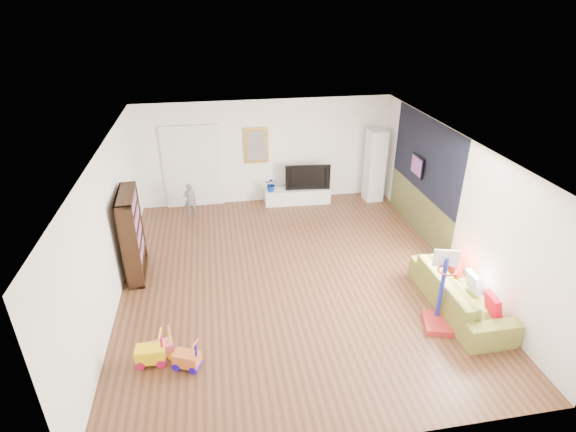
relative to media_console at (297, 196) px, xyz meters
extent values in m
cube|color=brown|center=(-0.77, -3.40, -0.20)|extent=(6.50, 7.50, 0.00)
cube|color=white|center=(-0.77, -3.40, 2.50)|extent=(6.50, 7.50, 0.00)
cube|color=white|center=(-0.77, 0.35, 1.15)|extent=(6.50, 0.00, 2.70)
cube|color=white|center=(-0.77, -7.15, 1.15)|extent=(6.50, 0.00, 2.70)
cube|color=silver|center=(-4.02, -3.40, 1.15)|extent=(0.00, 7.50, 2.70)
cube|color=silver|center=(2.48, -3.40, 1.15)|extent=(0.00, 7.50, 2.70)
cube|color=black|center=(2.46, -2.00, 1.65)|extent=(0.01, 3.20, 1.70)
cube|color=brown|center=(2.46, -2.00, 0.30)|extent=(0.01, 3.20, 1.00)
cube|color=white|center=(-2.67, 0.31, 0.85)|extent=(1.45, 0.06, 2.10)
cube|color=gold|center=(-1.02, 0.31, 1.35)|extent=(0.62, 0.06, 0.92)
cube|color=#7F3F8C|center=(2.40, -1.80, 1.35)|extent=(0.04, 0.56, 0.46)
cube|color=white|center=(0.00, 0.00, 0.00)|extent=(1.74, 0.50, 0.40)
cube|color=white|center=(2.05, -0.11, 0.76)|extent=(0.47, 0.47, 1.92)
cube|color=black|center=(-3.78, -2.74, 0.67)|extent=(0.38, 1.21, 1.74)
imported|color=olive|center=(1.97, -4.89, 0.13)|extent=(0.91, 2.27, 0.66)
cube|color=#A82320|center=(1.41, -5.27, 0.49)|extent=(0.61, 0.68, 1.38)
cube|color=yellow|center=(-3.28, -5.32, 0.08)|extent=(0.44, 0.28, 0.57)
cube|color=#D26028|center=(-2.74, -5.50, 0.06)|extent=(0.45, 0.37, 0.51)
cube|color=#EA507B|center=(-3.14, -5.21, 0.05)|extent=(0.41, 0.30, 0.50)
imported|color=slate|center=(-2.78, -0.28, 0.23)|extent=(0.35, 0.26, 0.86)
imported|color=black|center=(0.27, 0.03, 0.54)|extent=(1.18, 0.26, 0.68)
imported|color=navy|center=(-0.70, -0.04, 0.39)|extent=(0.41, 0.38, 0.38)
cube|color=red|center=(2.18, -5.51, 0.32)|extent=(0.12, 0.39, 0.38)
cube|color=white|center=(2.21, -4.86, 0.32)|extent=(0.09, 0.36, 0.36)
cube|color=#AC1B0C|center=(2.16, -4.26, 0.32)|extent=(0.11, 0.40, 0.40)
camera|label=1|loc=(-2.11, -10.71, 4.88)|focal=28.00mm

